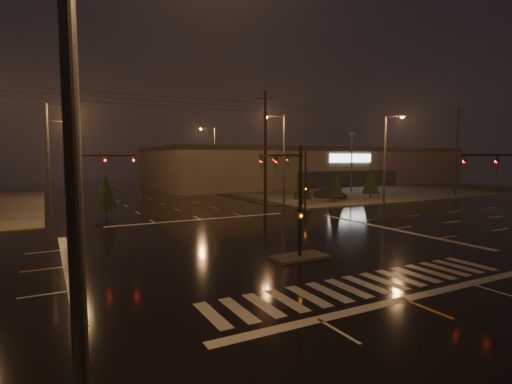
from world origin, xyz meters
TOP-DOWN VIEW (x-y plane):
  - ground at (0.00, 0.00)m, footprint 140.00×140.00m
  - sidewalk_ne at (30.00, 30.00)m, footprint 36.00×36.00m
  - median_island at (0.00, -4.00)m, footprint 3.00×1.60m
  - crosswalk at (0.00, -9.00)m, footprint 15.00×2.60m
  - stop_bar_near at (0.00, -11.00)m, footprint 16.00×0.50m
  - stop_bar_far at (0.00, 11.00)m, footprint 16.00×0.50m
  - parking_lot at (35.00, 28.00)m, footprint 50.00×24.00m
  - retail_building at (35.00, 45.99)m, footprint 60.20×28.30m
  - signal_mast_median at (0.00, -3.07)m, footprint 0.25×4.59m
  - signal_mast_ne at (9.50, 10.14)m, footprint 4.84×1.86m
  - signal_mast_nw at (-9.50, 10.14)m, footprint 4.84×1.86m
  - streetlight_0 at (-11.18, -15.00)m, footprint 2.77×0.32m
  - streetlight_1 at (-11.18, 18.00)m, footprint 2.77×0.32m
  - streetlight_2 at (-11.18, 34.00)m, footprint 2.77×0.32m
  - streetlight_3 at (11.18, 16.00)m, footprint 2.77×0.32m
  - streetlight_4 at (11.18, 36.00)m, footprint 2.77×0.32m
  - streetlight_6 at (22.00, 11.18)m, footprint 0.32×2.77m
  - utility_pole_1 at (8.00, 14.00)m, footprint 2.20×0.32m
  - utility_pole_2 at (38.00, 14.00)m, footprint 2.20×0.32m
  - conifer_0 at (13.78, 15.70)m, footprint 2.08×2.08m
  - conifer_1 at (18.54, 15.80)m, footprint 2.07×2.07m
  - conifer_2 at (25.28, 16.95)m, footprint 2.14×2.14m
  - conifer_3 at (-7.12, 16.11)m, footprint 2.06×2.06m
  - car_parked at (20.30, 18.94)m, footprint 3.37×4.63m

SIDE VIEW (x-z plane):
  - ground at x=0.00m, z-range 0.00..0.00m
  - crosswalk at x=0.00m, z-range 0.00..0.01m
  - stop_bar_near at x=0.00m, z-range 0.00..0.01m
  - stop_bar_far at x=0.00m, z-range 0.00..0.01m
  - parking_lot at x=35.00m, z-range 0.00..0.08m
  - sidewalk_ne at x=30.00m, z-range 0.00..0.12m
  - median_island at x=0.00m, z-range 0.00..0.15m
  - car_parked at x=20.30m, z-range 0.00..1.47m
  - conifer_3 at x=-7.12m, z-range 0.35..4.26m
  - conifer_1 at x=18.54m, z-range 0.35..4.29m
  - conifer_0 at x=13.78m, z-range 0.35..4.30m
  - conifer_2 at x=25.28m, z-range 0.35..4.39m
  - signal_mast_median at x=0.00m, z-range 0.75..6.75m
  - signal_mast_ne at x=9.50m, z-range 0.79..6.79m
  - signal_mast_nw at x=-9.50m, z-range 0.79..6.79m
  - retail_building at x=35.00m, z-range 0.24..7.44m
  - streetlight_0 at x=-11.18m, z-range 0.80..10.80m
  - streetlight_1 at x=-11.18m, z-range 0.80..10.80m
  - streetlight_2 at x=-11.18m, z-range 0.80..10.80m
  - streetlight_3 at x=11.18m, z-range 0.80..10.80m
  - streetlight_4 at x=11.18m, z-range 0.80..10.80m
  - streetlight_6 at x=22.00m, z-range 0.80..10.80m
  - utility_pole_1 at x=8.00m, z-range 0.13..12.13m
  - utility_pole_2 at x=38.00m, z-range 0.13..12.13m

